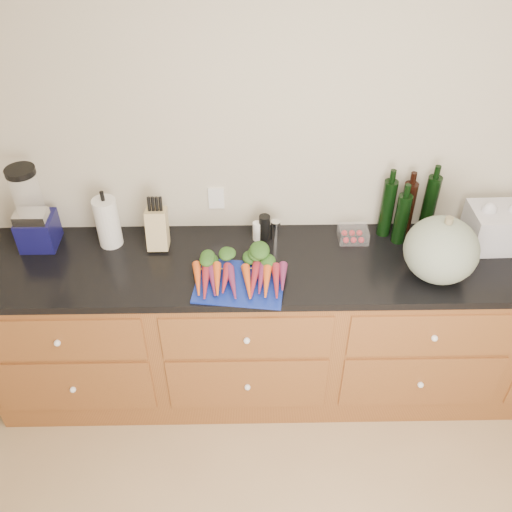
{
  "coord_description": "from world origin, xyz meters",
  "views": [
    {
      "loc": [
        -0.44,
        -0.84,
        2.77
      ],
      "look_at": [
        -0.4,
        1.2,
        1.06
      ],
      "focal_mm": 40.0,
      "sensor_mm": 36.0,
      "label": 1
    }
  ],
  "objects_px": {
    "carrots": "(240,272)",
    "blender_appliance": "(33,213)",
    "cutting_board": "(240,283)",
    "squash": "(441,250)",
    "knife_block": "(157,229)",
    "tomato_box": "(353,234)",
    "paper_towel": "(108,222)"
  },
  "relations": [
    {
      "from": "cutting_board",
      "to": "carrots",
      "type": "bearing_deg",
      "value": 90.0
    },
    {
      "from": "carrots",
      "to": "paper_towel",
      "type": "height_order",
      "value": "paper_towel"
    },
    {
      "from": "cutting_board",
      "to": "paper_towel",
      "type": "bearing_deg",
      "value": 154.14
    },
    {
      "from": "paper_towel",
      "to": "blender_appliance",
      "type": "bearing_deg",
      "value": -179.61
    },
    {
      "from": "tomato_box",
      "to": "blender_appliance",
      "type": "bearing_deg",
      "value": -179.56
    },
    {
      "from": "cutting_board",
      "to": "blender_appliance",
      "type": "height_order",
      "value": "blender_appliance"
    },
    {
      "from": "squash",
      "to": "blender_appliance",
      "type": "bearing_deg",
      "value": 172.12
    },
    {
      "from": "cutting_board",
      "to": "squash",
      "type": "relative_size",
      "value": 1.2
    },
    {
      "from": "carrots",
      "to": "blender_appliance",
      "type": "distance_m",
      "value": 1.07
    },
    {
      "from": "knife_block",
      "to": "cutting_board",
      "type": "bearing_deg",
      "value": -36.02
    },
    {
      "from": "paper_towel",
      "to": "tomato_box",
      "type": "relative_size",
      "value": 1.8
    },
    {
      "from": "squash",
      "to": "carrots",
      "type": "bearing_deg",
      "value": -179.72
    },
    {
      "from": "tomato_box",
      "to": "knife_block",
      "type": "bearing_deg",
      "value": -178.28
    },
    {
      "from": "paper_towel",
      "to": "knife_block",
      "type": "relative_size",
      "value": 1.29
    },
    {
      "from": "knife_block",
      "to": "tomato_box",
      "type": "height_order",
      "value": "knife_block"
    },
    {
      "from": "blender_appliance",
      "to": "paper_towel",
      "type": "distance_m",
      "value": 0.36
    },
    {
      "from": "blender_appliance",
      "to": "tomato_box",
      "type": "distance_m",
      "value": 1.61
    },
    {
      "from": "carrots",
      "to": "blender_appliance",
      "type": "bearing_deg",
      "value": 164.86
    },
    {
      "from": "carrots",
      "to": "paper_towel",
      "type": "relative_size",
      "value": 1.65
    },
    {
      "from": "cutting_board",
      "to": "blender_appliance",
      "type": "relative_size",
      "value": 0.93
    },
    {
      "from": "knife_block",
      "to": "squash",
      "type": "bearing_deg",
      "value": -10.62
    },
    {
      "from": "squash",
      "to": "knife_block",
      "type": "height_order",
      "value": "squash"
    },
    {
      "from": "cutting_board",
      "to": "knife_block",
      "type": "distance_m",
      "value": 0.52
    },
    {
      "from": "cutting_board",
      "to": "knife_block",
      "type": "bearing_deg",
      "value": 143.98
    },
    {
      "from": "blender_appliance",
      "to": "tomato_box",
      "type": "height_order",
      "value": "blender_appliance"
    },
    {
      "from": "squash",
      "to": "blender_appliance",
      "type": "xyz_separation_m",
      "value": [
        -1.96,
        0.27,
        0.04
      ]
    },
    {
      "from": "cutting_board",
      "to": "squash",
      "type": "height_order",
      "value": "squash"
    },
    {
      "from": "carrots",
      "to": "blender_appliance",
      "type": "xyz_separation_m",
      "value": [
        -1.02,
        0.28,
        0.16
      ]
    },
    {
      "from": "squash",
      "to": "paper_towel",
      "type": "relative_size",
      "value": 1.3
    },
    {
      "from": "knife_block",
      "to": "tomato_box",
      "type": "relative_size",
      "value": 1.4
    },
    {
      "from": "squash",
      "to": "cutting_board",
      "type": "bearing_deg",
      "value": -177.15
    },
    {
      "from": "squash",
      "to": "tomato_box",
      "type": "height_order",
      "value": "squash"
    }
  ]
}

